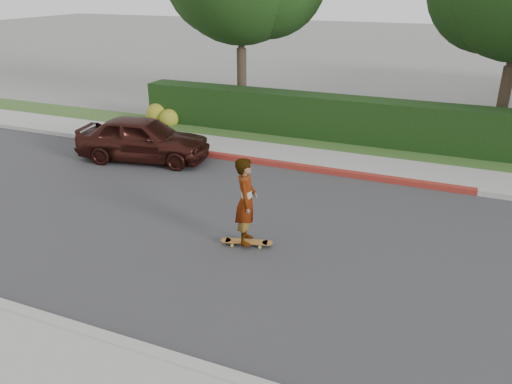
% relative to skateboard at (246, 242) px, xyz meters
% --- Properties ---
extents(ground, '(120.00, 120.00, 0.00)m').
position_rel_skateboard_xyz_m(ground, '(3.31, 0.57, -0.09)').
color(ground, slate).
rests_on(ground, ground).
extents(road, '(60.00, 8.00, 0.01)m').
position_rel_skateboard_xyz_m(road, '(3.31, 0.57, -0.09)').
color(road, '#2D2D30').
rests_on(road, ground).
extents(curb_far, '(60.00, 0.20, 0.15)m').
position_rel_skateboard_xyz_m(curb_far, '(3.31, 4.67, -0.02)').
color(curb_far, '#9E9E99').
rests_on(curb_far, ground).
extents(curb_red_section, '(12.00, 0.21, 0.15)m').
position_rel_skateboard_xyz_m(curb_red_section, '(-1.69, 4.67, -0.02)').
color(curb_red_section, maroon).
rests_on(curb_red_section, ground).
extents(sidewalk_far, '(60.00, 1.60, 0.12)m').
position_rel_skateboard_xyz_m(sidewalk_far, '(3.31, 5.57, -0.03)').
color(sidewalk_far, gray).
rests_on(sidewalk_far, ground).
extents(planting_strip, '(60.00, 1.60, 0.10)m').
position_rel_skateboard_xyz_m(planting_strip, '(3.31, 7.17, -0.04)').
color(planting_strip, '#2D4C1E').
rests_on(planting_strip, ground).
extents(hedge, '(15.00, 1.00, 1.50)m').
position_rel_skateboard_xyz_m(hedge, '(0.31, 7.77, 0.66)').
color(hedge, black).
rests_on(hedge, ground).
extents(flowering_shrub, '(1.40, 1.00, 0.90)m').
position_rel_skateboard_xyz_m(flowering_shrub, '(-6.69, 7.30, 0.24)').
color(flowering_shrub, '#2D4C19').
rests_on(flowering_shrub, ground).
extents(skateboard, '(1.08, 0.49, 0.10)m').
position_rel_skateboard_xyz_m(skateboard, '(0.00, 0.00, 0.00)').
color(skateboard, gold).
rests_on(skateboard, ground).
extents(skateboarder, '(0.61, 0.75, 1.78)m').
position_rel_skateboard_xyz_m(skateboarder, '(-0.00, 0.00, 0.91)').
color(skateboarder, white).
rests_on(skateboarder, skateboard).
extents(car_maroon, '(4.14, 2.26, 1.33)m').
position_rel_skateboard_xyz_m(car_maroon, '(-4.97, 3.66, 0.57)').
color(car_maroon, '#331410').
rests_on(car_maroon, ground).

